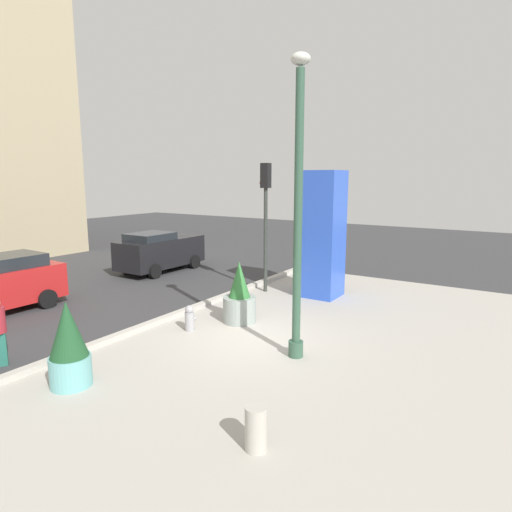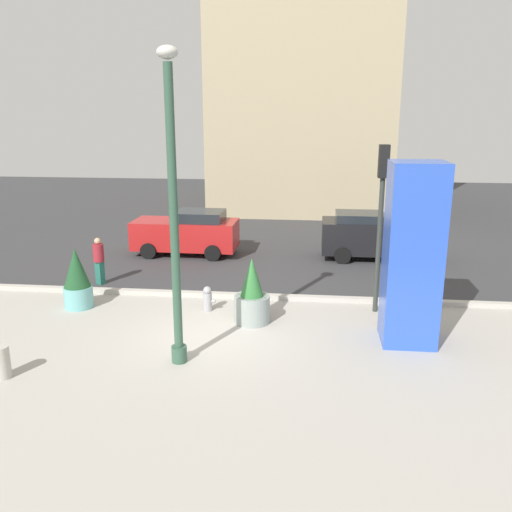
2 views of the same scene
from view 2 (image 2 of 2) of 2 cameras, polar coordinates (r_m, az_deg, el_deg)
ground_plane at (r=17.86m, az=-2.43°, el=-3.53°), size 60.00×60.00×0.00m
plaza_pavement at (r=12.41m, az=-6.68°, el=-12.27°), size 18.00×10.00×0.02m
curb_strip at (r=17.01m, az=-2.88°, el=-4.21°), size 18.00×0.24×0.16m
lamp_post at (r=11.89m, az=-8.71°, el=3.88°), size 0.44×0.44×6.99m
art_pillar_blue at (r=13.74m, az=16.27°, el=0.11°), size 1.31×1.31×4.56m
potted_plant_by_pillar at (r=16.79m, az=-18.47°, el=-2.39°), size 0.85×0.85×1.84m
potted_plant_near_left at (r=14.85m, az=-0.43°, el=-4.41°), size 0.99×0.99×1.86m
fire_hydrant at (r=15.88m, az=-5.16°, el=-4.55°), size 0.36×0.26×0.75m
concrete_bollard at (r=13.20m, az=-25.39°, el=-10.17°), size 0.36×0.36×0.75m
traffic_light_far_side at (r=15.46m, az=13.16°, el=5.53°), size 0.28×0.42×4.83m
car_passing_lane at (r=22.18m, az=-7.32°, el=2.49°), size 4.25×2.05×1.82m
car_intersection at (r=21.85m, az=12.39°, el=2.16°), size 4.20×2.02×1.85m
pedestrian_by_curb at (r=18.89m, az=-16.35°, el=-0.27°), size 0.49×0.49×1.61m
highrise_across_street at (r=34.80m, az=5.11°, el=21.90°), size 10.20×11.30×19.80m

